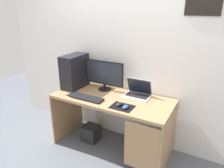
# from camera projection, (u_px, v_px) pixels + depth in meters

# --- Properties ---
(ground_plane) EXTENTS (8.00, 8.00, 0.00)m
(ground_plane) POSITION_uv_depth(u_px,v_px,m) (112.00, 147.00, 2.91)
(ground_plane) COLOR slate
(wall_back) EXTENTS (4.00, 0.05, 2.60)m
(wall_back) POSITION_uv_depth(u_px,v_px,m) (126.00, 49.00, 2.75)
(wall_back) COLOR silver
(wall_back) RESTS_ON ground_plane
(desk) EXTENTS (1.52, 0.66, 0.75)m
(desk) POSITION_uv_depth(u_px,v_px,m) (113.00, 109.00, 2.68)
(desk) COLOR #A37A51
(desk) RESTS_ON ground_plane
(pc_tower) EXTENTS (0.21, 0.41, 0.46)m
(pc_tower) POSITION_uv_depth(u_px,v_px,m) (75.00, 71.00, 2.90)
(pc_tower) COLOR black
(pc_tower) RESTS_ON desk
(monitor) EXTENTS (0.57, 0.18, 0.41)m
(monitor) POSITION_uv_depth(u_px,v_px,m) (104.00, 75.00, 2.81)
(monitor) COLOR black
(monitor) RESTS_ON desk
(laptop) EXTENTS (0.33, 0.24, 0.23)m
(laptop) POSITION_uv_depth(u_px,v_px,m) (138.00, 93.00, 2.67)
(laptop) COLOR silver
(laptop) RESTS_ON desk
(keyboard) EXTENTS (0.42, 0.14, 0.02)m
(keyboard) POSITION_uv_depth(u_px,v_px,m) (87.00, 98.00, 2.60)
(keyboard) COLOR black
(keyboard) RESTS_ON desk
(mousepad) EXTENTS (0.26, 0.20, 0.00)m
(mousepad) POSITION_uv_depth(u_px,v_px,m) (122.00, 107.00, 2.39)
(mousepad) COLOR black
(mousepad) RESTS_ON desk
(mouse_left) EXTENTS (0.06, 0.10, 0.03)m
(mouse_left) POSITION_uv_depth(u_px,v_px,m) (119.00, 104.00, 2.41)
(mouse_left) COLOR #232326
(mouse_left) RESTS_ON mousepad
(mouse_right) EXTENTS (0.06, 0.10, 0.03)m
(mouse_right) POSITION_uv_depth(u_px,v_px,m) (126.00, 107.00, 2.35)
(mouse_right) COLOR #2D51B2
(mouse_right) RESTS_ON mousepad
(cell_phone) EXTENTS (0.07, 0.13, 0.01)m
(cell_phone) POSITION_uv_depth(u_px,v_px,m) (71.00, 94.00, 2.72)
(cell_phone) COLOR #232326
(cell_phone) RESTS_ON desk
(subwoofer) EXTENTS (0.22, 0.22, 0.22)m
(subwoofer) POSITION_uv_depth(u_px,v_px,m) (91.00, 133.00, 3.03)
(subwoofer) COLOR #232326
(subwoofer) RESTS_ON ground_plane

